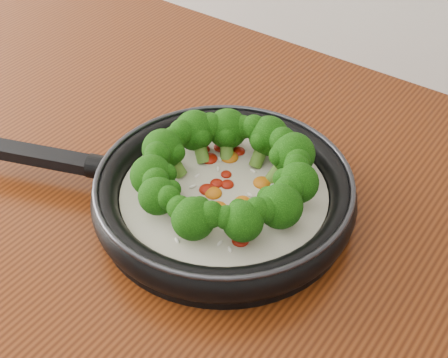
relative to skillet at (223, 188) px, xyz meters
The scene contains 1 object.
skillet is the anchor object (origin of this frame).
Camera 1 is at (0.23, 0.65, 1.42)m, focal length 50.82 mm.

